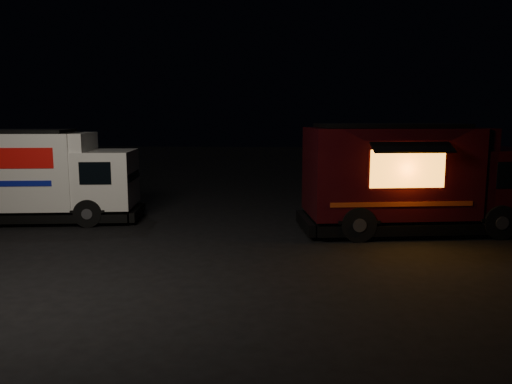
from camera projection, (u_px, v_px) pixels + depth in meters
The scene contains 3 objects.
ground at pixel (169, 252), 11.77m from camera, with size 80.00×80.00×0.00m, color black.
white_truck at pixel (36, 176), 15.04m from camera, with size 6.12×2.09×2.77m, color silver, non-canonical shape.
red_truck at pixel (418, 178), 13.69m from camera, with size 6.39×2.35×2.97m, color black, non-canonical shape.
Camera 1 is at (2.79, -11.26, 3.18)m, focal length 35.00 mm.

